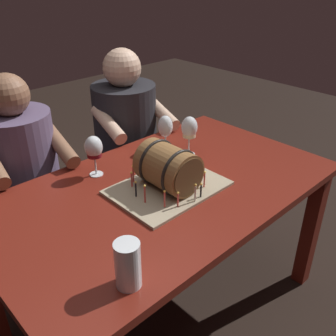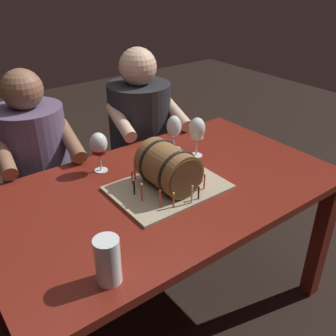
# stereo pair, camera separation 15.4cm
# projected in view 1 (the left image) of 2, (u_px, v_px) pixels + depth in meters

# --- Properties ---
(ground_plane) EXTENTS (8.00, 8.00, 0.00)m
(ground_plane) POSITION_uv_depth(u_px,v_px,m) (165.00, 307.00, 1.96)
(ground_plane) COLOR black
(dining_table) EXTENTS (1.50, 0.88, 0.73)m
(dining_table) POSITION_uv_depth(u_px,v_px,m) (164.00, 206.00, 1.66)
(dining_table) COLOR maroon
(dining_table) RESTS_ON ground
(barrel_cake) EXTENTS (0.46, 0.34, 0.20)m
(barrel_cake) POSITION_uv_depth(u_px,v_px,m) (168.00, 171.00, 1.55)
(barrel_cake) COLOR tan
(barrel_cake) RESTS_ON dining_table
(wine_glass_red) EXTENTS (0.08, 0.08, 0.19)m
(wine_glass_red) POSITION_uv_depth(u_px,v_px,m) (94.00, 149.00, 1.63)
(wine_glass_red) COLOR white
(wine_glass_red) RESTS_ON dining_table
(wine_glass_white) EXTENTS (0.08, 0.08, 0.20)m
(wine_glass_white) POSITION_uv_depth(u_px,v_px,m) (189.00, 129.00, 1.81)
(wine_glass_white) COLOR white
(wine_glass_white) RESTS_ON dining_table
(wine_glass_empty) EXTENTS (0.07, 0.07, 0.18)m
(wine_glass_empty) POSITION_uv_depth(u_px,v_px,m) (165.00, 127.00, 1.86)
(wine_glass_empty) COLOR white
(wine_glass_empty) RESTS_ON dining_table
(beer_pint) EXTENTS (0.08, 0.08, 0.15)m
(beer_pint) POSITION_uv_depth(u_px,v_px,m) (128.00, 266.00, 1.09)
(beer_pint) COLOR white
(beer_pint) RESTS_ON dining_table
(person_seated_left) EXTENTS (0.42, 0.50, 1.14)m
(person_seated_left) POSITION_uv_depth(u_px,v_px,m) (28.00, 192.00, 1.94)
(person_seated_left) COLOR #372D40
(person_seated_left) RESTS_ON ground
(person_seated_right) EXTENTS (0.46, 0.53, 1.16)m
(person_seated_right) POSITION_uv_depth(u_px,v_px,m) (127.00, 150.00, 2.32)
(person_seated_right) COLOR black
(person_seated_right) RESTS_ON ground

